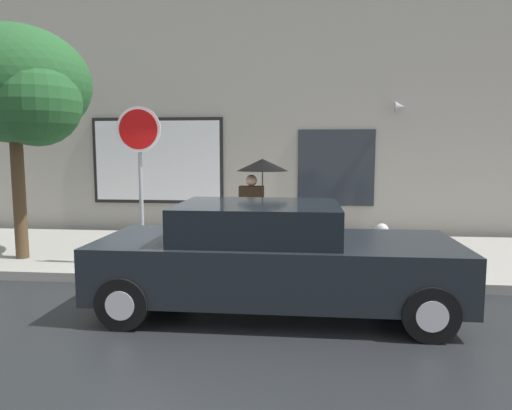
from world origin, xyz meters
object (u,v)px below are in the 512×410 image
(parked_car, at_px, (273,258))
(fire_hydrant, at_px, (381,244))
(pedestrian_with_umbrella, at_px, (259,180))
(stop_sign, at_px, (140,154))
(street_tree, at_px, (17,88))

(parked_car, relative_size, fire_hydrant, 6.46)
(pedestrian_with_umbrella, distance_m, stop_sign, 2.17)
(street_tree, distance_m, stop_sign, 2.55)
(parked_car, xyz_separation_m, street_tree, (-4.62, 1.88, 2.49))
(parked_car, bearing_deg, street_tree, 157.86)
(parked_car, bearing_deg, fire_hydrant, 50.68)
(parked_car, height_order, street_tree, street_tree)
(fire_hydrant, xyz_separation_m, pedestrian_with_umbrella, (-2.17, 0.38, 1.09))
(pedestrian_with_umbrella, xyz_separation_m, street_tree, (-4.19, -0.63, 1.61))
(fire_hydrant, bearing_deg, pedestrian_with_umbrella, 169.98)
(stop_sign, bearing_deg, parked_car, -34.63)
(fire_hydrant, distance_m, street_tree, 6.91)
(street_tree, relative_size, stop_sign, 1.54)
(parked_car, height_order, pedestrian_with_umbrella, pedestrian_with_umbrella)
(stop_sign, bearing_deg, street_tree, 173.64)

